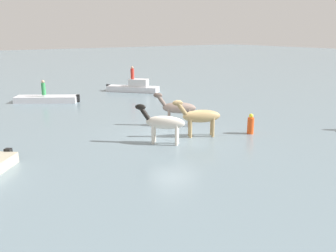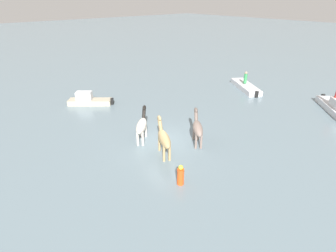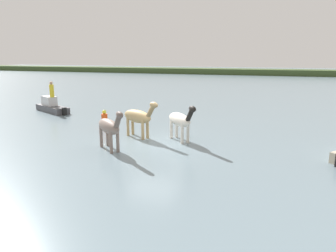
# 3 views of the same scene
# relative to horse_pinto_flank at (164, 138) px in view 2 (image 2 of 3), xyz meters

# --- Properties ---
(ground_plane) EXTENTS (200.42, 200.42, 0.00)m
(ground_plane) POSITION_rel_horse_pinto_flank_xyz_m (1.08, -0.91, -1.12)
(ground_plane) COLOR slate
(horse_pinto_flank) EXTENTS (2.50, 1.53, 2.02)m
(horse_pinto_flank) POSITION_rel_horse_pinto_flank_xyz_m (0.00, 0.00, 0.00)
(horse_pinto_flank) COLOR tan
(horse_pinto_flank) RESTS_ON ground_plane
(horse_rear_stallion) EXTENTS (2.23, 1.91, 1.98)m
(horse_rear_stallion) POSITION_rel_horse_pinto_flank_xyz_m (-0.34, -2.51, -0.02)
(horse_rear_stallion) COLOR gray
(horse_rear_stallion) RESTS_ON ground_plane
(horse_lead) EXTENTS (2.06, 2.11, 1.99)m
(horse_lead) POSITION_rel_horse_pinto_flank_xyz_m (2.30, -0.03, -0.02)
(horse_lead) COLOR silver
(horse_lead) RESTS_ON ground_plane
(boat_skiff_near) EXTENTS (4.80, 3.71, 0.74)m
(boat_skiff_near) POSITION_rel_horse_pinto_flank_xyz_m (4.06, -14.32, -0.94)
(boat_skiff_near) COLOR silver
(boat_skiff_near) RESTS_ON ground_plane
(boat_motor_center) EXTENTS (4.24, 4.46, 1.34)m
(boat_motor_center) POSITION_rel_horse_pinto_flank_xyz_m (-4.19, -14.97, -0.80)
(boat_motor_center) COLOR silver
(boat_motor_center) RESTS_ON ground_plane
(boat_dinghy_port) EXTENTS (3.20, 3.49, 1.31)m
(boat_dinghy_port) POSITION_rel_horse_pinto_flank_xyz_m (10.59, -0.23, -0.81)
(boat_dinghy_port) COLOR #B7AD93
(boat_dinghy_port) RESTS_ON ground_plane
(person_spotter_bow) EXTENTS (0.32, 0.32, 1.19)m
(person_spotter_bow) POSITION_rel_horse_pinto_flank_xyz_m (4.25, -14.35, 0.03)
(person_spotter_bow) COLOR #338C4C
(person_spotter_bow) RESTS_ON boat_skiff_near
(buoy_channel_marker) EXTENTS (0.36, 0.36, 1.14)m
(buoy_channel_marker) POSITION_rel_horse_pinto_flank_xyz_m (-2.68, 1.15, -0.60)
(buoy_channel_marker) COLOR #E54C19
(buoy_channel_marker) RESTS_ON ground_plane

